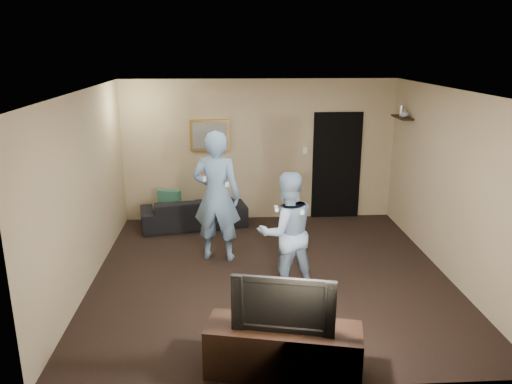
{
  "coord_description": "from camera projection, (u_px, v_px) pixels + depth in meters",
  "views": [
    {
      "loc": [
        -0.61,
        -6.52,
        3.15
      ],
      "look_at": [
        -0.19,
        0.3,
        1.15
      ],
      "focal_mm": 35.0,
      "sensor_mm": 36.0,
      "label": 1
    }
  ],
  "objects": [
    {
      "name": "shelf_vase",
      "position": [
        405.0,
        113.0,
        8.34
      ],
      "size": [
        0.16,
        0.16,
        0.14
      ],
      "primitive_type": "imported",
      "rotation": [
        0.0,
        0.0,
        0.17
      ],
      "color": "#A7A7AC",
      "rests_on": "wall_shelf"
    },
    {
      "name": "painting_canvas",
      "position": [
        210.0,
        136.0,
        9.01
      ],
      "size": [
        0.62,
        0.01,
        0.47
      ],
      "primitive_type": "cube",
      "color": "slate",
      "rests_on": "painting_frame"
    },
    {
      "name": "doorway",
      "position": [
        336.0,
        166.0,
        9.33
      ],
      "size": [
        0.9,
        0.06,
        2.0
      ],
      "primitive_type": "cube",
      "color": "black",
      "rests_on": "ground"
    },
    {
      "name": "wall_right",
      "position": [
        450.0,
        184.0,
        6.94
      ],
      "size": [
        0.04,
        5.0,
        2.6
      ],
      "primitive_type": "cube",
      "color": "tan",
      "rests_on": "ground"
    },
    {
      "name": "wall_front",
      "position": [
        297.0,
        264.0,
        4.4
      ],
      "size": [
        5.0,
        0.04,
        2.6
      ],
      "primitive_type": "cube",
      "color": "tan",
      "rests_on": "ground"
    },
    {
      "name": "tv_console",
      "position": [
        283.0,
        351.0,
        4.93
      ],
      "size": [
        1.59,
        0.81,
        0.54
      ],
      "primitive_type": "cube",
      "rotation": [
        0.0,
        0.0,
        -0.22
      ],
      "color": "black",
      "rests_on": "ground"
    },
    {
      "name": "ground",
      "position": [
        271.0,
        274.0,
        7.16
      ],
      "size": [
        5.0,
        5.0,
        0.0
      ],
      "primitive_type": "plane",
      "color": "black",
      "rests_on": "ground"
    },
    {
      "name": "sofa",
      "position": [
        194.0,
        212.0,
        9.02
      ],
      "size": [
        1.97,
        1.07,
        0.55
      ],
      "primitive_type": "imported",
      "rotation": [
        0.0,
        0.0,
        3.33
      ],
      "color": "black",
      "rests_on": "ground"
    },
    {
      "name": "wall_back",
      "position": [
        259.0,
        151.0,
        9.19
      ],
      "size": [
        5.0,
        0.04,
        2.6
      ],
      "primitive_type": "cube",
      "color": "tan",
      "rests_on": "ground"
    },
    {
      "name": "television",
      "position": [
        284.0,
        301.0,
        4.78
      ],
      "size": [
        0.99,
        0.34,
        0.57
      ],
      "primitive_type": "imported",
      "rotation": [
        0.0,
        0.0,
        -0.22
      ],
      "color": "black",
      "rests_on": "tv_console"
    },
    {
      "name": "shelf_figurine",
      "position": [
        401.0,
        111.0,
        8.5
      ],
      "size": [
        0.06,
        0.06,
        0.18
      ],
      "primitive_type": "cylinder",
      "color": "silver",
      "rests_on": "wall_shelf"
    },
    {
      "name": "wii_player_right",
      "position": [
        286.0,
        232.0,
        6.52
      ],
      "size": [
        0.91,
        0.78,
        1.63
      ],
      "color": "#89A7C7",
      "rests_on": "ground"
    },
    {
      "name": "wall_left",
      "position": [
        85.0,
        190.0,
        6.65
      ],
      "size": [
        0.04,
        5.0,
        2.6
      ],
      "primitive_type": "cube",
      "color": "tan",
      "rests_on": "ground"
    },
    {
      "name": "painting_frame",
      "position": [
        210.0,
        135.0,
        9.03
      ],
      "size": [
        0.72,
        0.05,
        0.57
      ],
      "primitive_type": "cube",
      "color": "olive",
      "rests_on": "wall_back"
    },
    {
      "name": "ceiling",
      "position": [
        272.0,
        91.0,
        6.43
      ],
      "size": [
        5.0,
        5.0,
        0.04
      ],
      "primitive_type": "cube",
      "color": "silver",
      "rests_on": "wall_back"
    },
    {
      "name": "wall_shelf",
      "position": [
        402.0,
        117.0,
        8.47
      ],
      "size": [
        0.2,
        0.6,
        0.03
      ],
      "primitive_type": "cube",
      "color": "black",
      "rests_on": "wall_right"
    },
    {
      "name": "wii_player_left",
      "position": [
        217.0,
        196.0,
        7.46
      ],
      "size": [
        0.81,
        0.62,
        1.99
      ],
      "color": "#6E96BF",
      "rests_on": "ground"
    },
    {
      "name": "throw_pillow",
      "position": [
        169.0,
        201.0,
        8.94
      ],
      "size": [
        0.43,
        0.24,
        0.41
      ],
      "primitive_type": "cube",
      "rotation": [
        0.0,
        0.0,
        -0.3
      ],
      "color": "#194B3E",
      "rests_on": "sofa"
    },
    {
      "name": "light_switch",
      "position": [
        305.0,
        150.0,
        9.22
      ],
      "size": [
        0.08,
        0.02,
        0.12
      ],
      "primitive_type": "cube",
      "color": "silver",
      "rests_on": "wall_back"
    }
  ]
}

